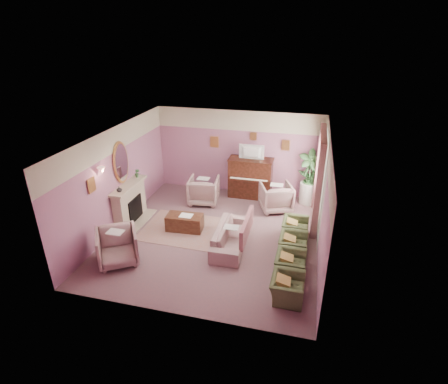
% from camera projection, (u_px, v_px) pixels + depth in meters
% --- Properties ---
extents(floor, '(5.50, 6.00, 0.01)m').
position_uv_depth(floor, '(214.00, 235.00, 9.57)').
color(floor, '#735056').
rests_on(floor, ground).
extents(ceiling, '(5.50, 6.00, 0.01)m').
position_uv_depth(ceiling, '(213.00, 136.00, 8.38)').
color(ceiling, beige).
rests_on(ceiling, wall_back).
extents(wall_back, '(5.50, 0.02, 2.80)m').
position_uv_depth(wall_back, '(238.00, 153.00, 11.61)').
color(wall_back, gray).
rests_on(wall_back, floor).
extents(wall_front, '(5.50, 0.02, 2.80)m').
position_uv_depth(wall_front, '(169.00, 255.00, 6.34)').
color(wall_front, gray).
rests_on(wall_front, floor).
extents(wall_left, '(0.02, 6.00, 2.80)m').
position_uv_depth(wall_left, '(117.00, 179.00, 9.58)').
color(wall_left, gray).
rests_on(wall_left, floor).
extents(wall_right, '(0.02, 6.00, 2.80)m').
position_uv_depth(wall_right, '(324.00, 200.00, 8.37)').
color(wall_right, gray).
rests_on(wall_right, floor).
extents(picture_rail_band, '(5.50, 0.01, 0.65)m').
position_uv_depth(picture_rail_band, '(239.00, 121.00, 11.15)').
color(picture_rail_band, beige).
rests_on(picture_rail_band, wall_back).
extents(stripe_panel, '(0.01, 3.00, 2.15)m').
position_uv_depth(stripe_panel, '(322.00, 190.00, 9.65)').
color(stripe_panel, '#B2BBA9').
rests_on(stripe_panel, wall_right).
extents(fireplace_surround, '(0.30, 1.40, 1.10)m').
position_uv_depth(fireplace_surround, '(130.00, 204.00, 10.08)').
color(fireplace_surround, '#BDAC8F').
rests_on(fireplace_surround, floor).
extents(fireplace_inset, '(0.18, 0.72, 0.68)m').
position_uv_depth(fireplace_inset, '(133.00, 209.00, 10.13)').
color(fireplace_inset, black).
rests_on(fireplace_inset, floor).
extents(fire_ember, '(0.06, 0.54, 0.10)m').
position_uv_depth(fire_ember, '(135.00, 214.00, 10.19)').
color(fire_ember, orange).
rests_on(fire_ember, floor).
extents(mantel_shelf, '(0.40, 1.55, 0.07)m').
position_uv_depth(mantel_shelf, '(128.00, 186.00, 9.84)').
color(mantel_shelf, '#BDAC8F').
rests_on(mantel_shelf, fireplace_surround).
extents(hearth, '(0.55, 1.50, 0.02)m').
position_uv_depth(hearth, '(138.00, 221.00, 10.27)').
color(hearth, '#BDAC8F').
rests_on(hearth, floor).
extents(mirror_frame, '(0.04, 0.72, 1.20)m').
position_uv_depth(mirror_frame, '(121.00, 163.00, 9.58)').
color(mirror_frame, tan).
rests_on(mirror_frame, wall_left).
extents(mirror_glass, '(0.01, 0.60, 1.06)m').
position_uv_depth(mirror_glass, '(122.00, 163.00, 9.58)').
color(mirror_glass, silver).
rests_on(mirror_glass, wall_left).
extents(sconce_shade, '(0.20, 0.20, 0.16)m').
position_uv_depth(sconce_shade, '(101.00, 170.00, 8.56)').
color(sconce_shade, '#E69F8C').
rests_on(sconce_shade, wall_left).
extents(piano, '(1.40, 0.60, 1.30)m').
position_uv_depth(piano, '(250.00, 178.00, 11.54)').
color(piano, '#38180F').
rests_on(piano, floor).
extents(piano_keyshelf, '(1.30, 0.12, 0.06)m').
position_uv_depth(piano_keyshelf, '(249.00, 180.00, 11.20)').
color(piano_keyshelf, '#38180F').
rests_on(piano_keyshelf, piano).
extents(piano_keys, '(1.20, 0.08, 0.02)m').
position_uv_depth(piano_keys, '(249.00, 179.00, 11.18)').
color(piano_keys, white).
rests_on(piano_keys, piano).
extents(piano_top, '(1.45, 0.65, 0.04)m').
position_uv_depth(piano_top, '(251.00, 159.00, 11.26)').
color(piano_top, '#38180F').
rests_on(piano_top, piano).
extents(television, '(0.80, 0.12, 0.48)m').
position_uv_depth(television, '(251.00, 151.00, 11.09)').
color(television, black).
rests_on(television, piano).
extents(print_back_left, '(0.30, 0.03, 0.38)m').
position_uv_depth(print_back_left, '(214.00, 142.00, 11.62)').
color(print_back_left, tan).
rests_on(print_back_left, wall_back).
extents(print_back_right, '(0.26, 0.03, 0.34)m').
position_uv_depth(print_back_right, '(286.00, 145.00, 11.07)').
color(print_back_right, tan).
rests_on(print_back_right, wall_back).
extents(print_back_mid, '(0.22, 0.03, 0.26)m').
position_uv_depth(print_back_mid, '(253.00, 136.00, 11.21)').
color(print_back_mid, tan).
rests_on(print_back_mid, wall_back).
extents(print_left_wall, '(0.03, 0.28, 0.36)m').
position_uv_depth(print_left_wall, '(92.00, 185.00, 8.39)').
color(print_left_wall, tan).
rests_on(print_left_wall, wall_left).
extents(window_blind, '(0.03, 1.40, 1.80)m').
position_uv_depth(window_blind, '(323.00, 166.00, 9.61)').
color(window_blind, silver).
rests_on(window_blind, wall_right).
extents(curtain_left, '(0.16, 0.34, 2.60)m').
position_uv_depth(curtain_left, '(318.00, 193.00, 8.99)').
color(curtain_left, '#97555C').
rests_on(curtain_left, floor).
extents(curtain_right, '(0.16, 0.34, 2.60)m').
position_uv_depth(curtain_right, '(319.00, 168.00, 10.61)').
color(curtain_right, '#97555C').
rests_on(curtain_right, floor).
extents(pelmet, '(0.16, 2.20, 0.16)m').
position_uv_depth(pelmet, '(324.00, 136.00, 9.27)').
color(pelmet, '#97555C').
rests_on(pelmet, wall_right).
extents(mantel_plant, '(0.16, 0.16, 0.28)m').
position_uv_depth(mantel_plant, '(137.00, 173.00, 10.25)').
color(mantel_plant, '#386D37').
rests_on(mantel_plant, mantel_shelf).
extents(mantel_vase, '(0.16, 0.16, 0.16)m').
position_uv_depth(mantel_vase, '(119.00, 189.00, 9.35)').
color(mantel_vase, beige).
rests_on(mantel_vase, mantel_shelf).
extents(area_rug, '(2.53, 1.84, 0.01)m').
position_uv_depth(area_rug, '(188.00, 230.00, 9.82)').
color(area_rug, '#9C7065').
rests_on(area_rug, floor).
extents(coffee_table, '(1.03, 0.56, 0.45)m').
position_uv_depth(coffee_table, '(185.00, 223.00, 9.74)').
color(coffee_table, '#4B2918').
rests_on(coffee_table, floor).
extents(table_paper, '(0.35, 0.28, 0.01)m').
position_uv_depth(table_paper, '(186.00, 216.00, 9.63)').
color(table_paper, white).
rests_on(table_paper, coffee_table).
extents(sofa, '(0.64, 1.91, 0.77)m').
position_uv_depth(sofa, '(231.00, 233.00, 8.96)').
color(sofa, '#A78480').
rests_on(sofa, floor).
extents(sofa_throw, '(0.10, 1.44, 0.53)m').
position_uv_depth(sofa_throw, '(247.00, 227.00, 8.78)').
color(sofa_throw, '#97555C').
rests_on(sofa_throw, sofa).
extents(floral_armchair_left, '(0.90, 0.90, 0.94)m').
position_uv_depth(floral_armchair_left, '(204.00, 189.00, 11.19)').
color(floral_armchair_left, '#A78480').
rests_on(floral_armchair_left, floor).
extents(floral_armchair_right, '(0.90, 0.90, 0.94)m').
position_uv_depth(floral_armchair_right, '(276.00, 196.00, 10.74)').
color(floral_armchair_right, '#A78480').
rests_on(floral_armchair_right, floor).
extents(floral_armchair_front, '(0.90, 0.90, 0.94)m').
position_uv_depth(floral_armchair_front, '(117.00, 245.00, 8.28)').
color(floral_armchair_front, '#A78480').
rests_on(floral_armchair_front, floor).
extents(olive_chair_a, '(0.55, 0.78, 0.68)m').
position_uv_depth(olive_chair_a, '(288.00, 285.00, 7.20)').
color(olive_chair_a, '#47542F').
rests_on(olive_chair_a, floor).
extents(olive_chair_b, '(0.55, 0.78, 0.68)m').
position_uv_depth(olive_chair_b, '(291.00, 261.00, 7.92)').
color(olive_chair_b, '#47542F').
rests_on(olive_chair_b, floor).
extents(olive_chair_c, '(0.55, 0.78, 0.68)m').
position_uv_depth(olive_chair_c, '(293.00, 242.00, 8.64)').
color(olive_chair_c, '#47542F').
rests_on(olive_chair_c, floor).
extents(olive_chair_d, '(0.55, 0.78, 0.68)m').
position_uv_depth(olive_chair_d, '(295.00, 226.00, 9.36)').
color(olive_chair_d, '#47542F').
rests_on(olive_chair_d, floor).
extents(side_table, '(0.52, 0.52, 0.70)m').
position_uv_depth(side_table, '(308.00, 193.00, 11.21)').
color(side_table, silver).
rests_on(side_table, floor).
extents(side_plant_big, '(0.30, 0.30, 0.34)m').
position_uv_depth(side_plant_big, '(309.00, 178.00, 10.99)').
color(side_plant_big, '#386D37').
rests_on(side_plant_big, side_table).
extents(side_plant_small, '(0.16, 0.16, 0.28)m').
position_uv_depth(side_plant_small, '(313.00, 180.00, 10.89)').
color(side_plant_small, '#386D37').
rests_on(side_plant_small, side_table).
extents(palm_pot, '(0.34, 0.34, 0.34)m').
position_uv_depth(palm_pot, '(307.00, 198.00, 11.30)').
color(palm_pot, '#AF6057').
rests_on(palm_pot, floor).
extents(palm_plant, '(0.76, 0.76, 1.44)m').
position_uv_depth(palm_plant, '(310.00, 172.00, 10.93)').
color(palm_plant, '#386D37').
rests_on(palm_plant, palm_pot).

